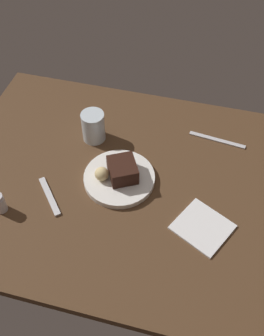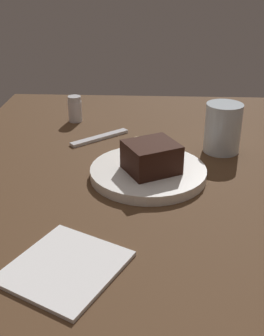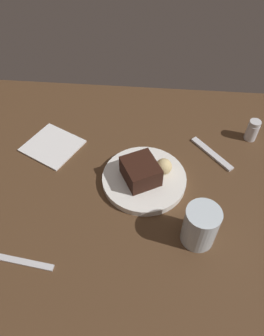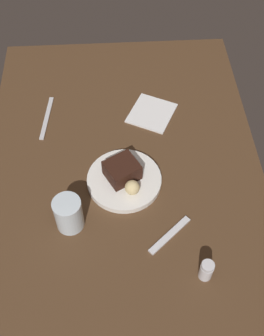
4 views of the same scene
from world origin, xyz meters
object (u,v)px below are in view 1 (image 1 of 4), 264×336
object	(u,v)px
bread_roll	(102,174)
folded_napkin	(202,227)
dessert_spoon	(50,196)
water_glass	(93,126)
chocolate_cake_slice	(123,170)
dessert_plate	(119,179)
butter_knife	(217,140)

from	to	relation	value
bread_roll	folded_napkin	size ratio (longest dim) A/B	0.30
dessert_spoon	water_glass	bearing A→B (deg)	-52.30
water_glass	chocolate_cake_slice	bearing A→B (deg)	-46.69
chocolate_cake_slice	dessert_spoon	bearing A→B (deg)	-148.40
dessert_plate	dessert_spoon	distance (cm)	21.50
water_glass	folded_napkin	size ratio (longest dim) A/B	0.73
bread_roll	dessert_spoon	bearing A→B (deg)	-145.61
dessert_plate	chocolate_cake_slice	xyz separation A→B (cm)	(0.96, 1.01, 3.66)
dessert_plate	water_glass	world-z (taller)	water_glass
dessert_plate	water_glass	xyz separation A→B (cm)	(-13.10, 15.93, 4.30)
folded_napkin	butter_knife	bearing A→B (deg)	90.02
chocolate_cake_slice	folded_napkin	world-z (taller)	chocolate_cake_slice
dessert_plate	dessert_spoon	xyz separation A→B (cm)	(-18.49, -10.96, -0.59)
dessert_plate	dessert_spoon	bearing A→B (deg)	-149.34
water_glass	folded_napkin	bearing A→B (deg)	-32.73
butter_knife	folded_napkin	bearing A→B (deg)	96.83
dessert_plate	bread_roll	size ratio (longest dim) A/B	5.10
water_glass	butter_knife	distance (cm)	41.71
bread_roll	butter_knife	bearing A→B (deg)	39.59
water_glass	dessert_plate	bearing A→B (deg)	-50.56
bread_roll	butter_knife	xyz separation A→B (cm)	(32.13, 26.58, -3.77)
butter_knife	folded_napkin	xyz separation A→B (cm)	(0.01, -35.02, 0.05)
dessert_plate	folded_napkin	bearing A→B (deg)	-20.21
butter_knife	dessert_spoon	bearing A→B (deg)	44.93
dessert_spoon	folded_napkin	bearing A→B (deg)	-129.84
water_glass	butter_knife	xyz separation A→B (cm)	(40.41, 9.04, -4.99)
chocolate_cake_slice	folded_napkin	bearing A→B (deg)	-22.76
dessert_spoon	chocolate_cake_slice	bearing A→B (deg)	-99.38
bread_roll	dessert_spoon	xyz separation A→B (cm)	(-13.66, -9.35, -3.67)
dessert_plate	butter_knife	world-z (taller)	dessert_plate
chocolate_cake_slice	dessert_spoon	size ratio (longest dim) A/B	0.60
chocolate_cake_slice	water_glass	bearing A→B (deg)	133.31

